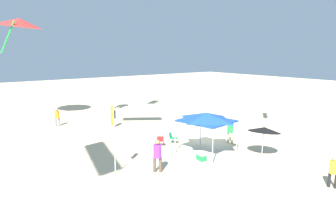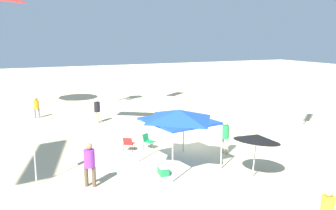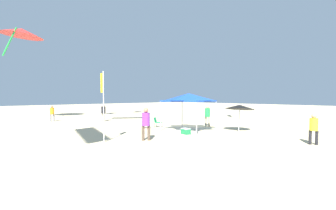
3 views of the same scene
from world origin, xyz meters
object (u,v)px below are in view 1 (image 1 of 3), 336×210
object	(u,v)px
folding_chair_left_of_tent	(173,137)
person_beachcomber	(334,169)
folding_chair_facing_ocean	(160,140)
kite_delta_red	(19,23)
beach_umbrella	(264,130)
person_near_umbrella	(57,116)
cooler_box	(201,157)
banner_flag	(114,133)
person_by_tent	(230,129)
person_watching_sky	(157,153)
person_far_stroller	(113,116)
canopy_tent	(207,117)

from	to	relation	value
folding_chair_left_of_tent	person_beachcomber	bearing A→B (deg)	-113.61
folding_chair_facing_ocean	person_beachcomber	world-z (taller)	person_beachcomber
folding_chair_facing_ocean	kite_delta_red	distance (m)	17.85
beach_umbrella	folding_chair_left_of_tent	distance (m)	6.74
beach_umbrella	person_near_umbrella	world-z (taller)	beach_umbrella
folding_chair_left_of_tent	cooler_box	size ratio (longest dim) A/B	1.24
folding_chair_facing_ocean	banner_flag	bearing A→B (deg)	60.92
folding_chair_left_of_tent	person_by_tent	bearing A→B (deg)	-69.15
banner_flag	person_by_tent	bearing A→B (deg)	-89.09
folding_chair_facing_ocean	person_watching_sky	distance (m)	4.93
person_by_tent	kite_delta_red	bearing A→B (deg)	-156.63
person_by_tent	folding_chair_left_of_tent	bearing A→B (deg)	-135.45
person_near_umbrella	folding_chair_left_of_tent	bearing A→B (deg)	127.33
folding_chair_left_of_tent	person_beachcomber	world-z (taller)	person_beachcomber
folding_chair_facing_ocean	kite_delta_red	world-z (taller)	kite_delta_red
folding_chair_left_of_tent	person_far_stroller	size ratio (longest dim) A/B	0.45
person_beachcomber	kite_delta_red	xyz separation A→B (m)	(25.13, 8.83, 8.50)
folding_chair_facing_ocean	person_by_tent	bearing A→B (deg)	-175.23
canopy_tent	beach_umbrella	world-z (taller)	canopy_tent
folding_chair_facing_ocean	folding_chair_left_of_tent	distance (m)	1.20
beach_umbrella	person_near_umbrella	xyz separation A→B (m)	(16.65, 8.14, -0.84)
beach_umbrella	kite_delta_red	distance (m)	23.72
person_beachcomber	person_watching_sky	world-z (taller)	person_watching_sky
kite_delta_red	cooler_box	bearing A→B (deg)	-114.72
cooler_box	banner_flag	bearing A→B (deg)	76.68
person_beachcomber	person_by_tent	distance (m)	8.56
person_beachcomber	kite_delta_red	bearing A→B (deg)	-2.62
beach_umbrella	banner_flag	bearing A→B (deg)	71.03
beach_umbrella	person_far_stroller	xyz separation A→B (m)	(13.15, 4.18, -0.75)
canopy_tent	folding_chair_facing_ocean	bearing A→B (deg)	26.70
beach_umbrella	person_beachcomber	bearing A→B (deg)	166.20
folding_chair_left_of_tent	person_by_tent	world-z (taller)	person_by_tent
beach_umbrella	cooler_box	distance (m)	4.52
person_watching_sky	person_by_tent	bearing A→B (deg)	43.98
cooler_box	kite_delta_red	xyz separation A→B (m)	(18.19, 6.29, 9.28)
person_by_tent	folding_chair_facing_ocean	bearing A→B (deg)	-127.17
canopy_tent	person_beachcomber	world-z (taller)	canopy_tent
person_watching_sky	kite_delta_red	xyz separation A→B (m)	(18.11, 2.94, 8.35)
canopy_tent	kite_delta_red	xyz separation A→B (m)	(17.36, 7.47, 6.98)
person_beachcomber	person_far_stroller	bearing A→B (deg)	-12.81
canopy_tent	person_far_stroller	world-z (taller)	canopy_tent
beach_umbrella	banner_flag	world-z (taller)	banner_flag
folding_chair_facing_ocean	person_by_tent	distance (m)	5.34
kite_delta_red	person_beachcomber	bearing A→B (deg)	-114.44
banner_flag	person_beachcomber	bearing A→B (deg)	-135.92
canopy_tent	person_beachcomber	distance (m)	8.03
person_near_umbrella	folding_chair_facing_ocean	bearing A→B (deg)	121.83
canopy_tent	person_watching_sky	distance (m)	4.80
folding_chair_facing_ocean	kite_delta_red	xyz separation A→B (m)	(14.24, 5.90, 9.01)
beach_umbrella	folding_chair_left_of_tent	bearing A→B (deg)	26.75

